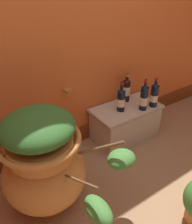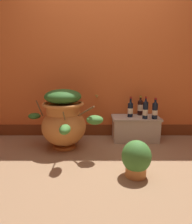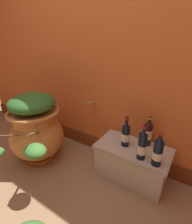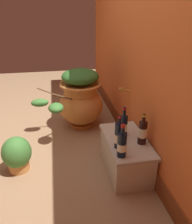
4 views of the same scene
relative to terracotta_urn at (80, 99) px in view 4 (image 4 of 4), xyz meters
The scene contains 9 objects.
ground_plane 0.87m from the terracotta_urn, 48.12° to the right, with size 7.00×7.00×0.00m, color #9E7A56.
back_wall 1.21m from the terracotta_urn, 50.03° to the left, with size 4.40×0.33×2.60m.
terracotta_urn is the anchor object (origin of this frame).
stone_ledge 1.08m from the terracotta_urn, 17.54° to the left, with size 0.70×0.38×0.35m.
wine_bottle_left 1.14m from the terracotta_urn, 10.43° to the left, with size 0.08×0.08×0.32m.
wine_bottle_middle 0.98m from the terracotta_urn, 18.55° to the left, with size 0.08×0.08×0.30m.
wine_bottle_right 1.18m from the terracotta_urn, 21.71° to the left, with size 0.08×0.08×0.30m.
wine_bottle_back 1.27m from the terracotta_urn, ahead, with size 0.08×0.08×0.30m.
potted_shrub 1.12m from the terracotta_urn, 41.86° to the right, with size 0.29×0.29×0.37m.
Camera 4 is at (2.21, 0.28, 1.50)m, focal length 35.65 mm.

